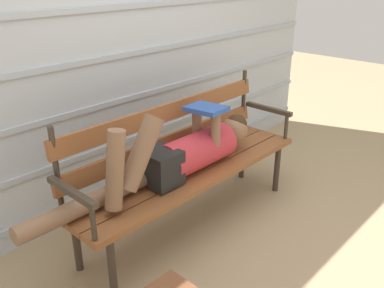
% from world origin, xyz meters
% --- Properties ---
extents(ground_plane, '(12.00, 12.00, 0.00)m').
position_xyz_m(ground_plane, '(0.00, 0.00, 0.00)').
color(ground_plane, tan).
extents(house_siding, '(4.48, 0.08, 2.17)m').
position_xyz_m(house_siding, '(0.00, 0.70, 1.08)').
color(house_siding, '#B2BCC6').
rests_on(house_siding, ground).
extents(park_bench, '(1.79, 0.44, 0.90)m').
position_xyz_m(park_bench, '(0.00, 0.13, 0.48)').
color(park_bench, brown).
rests_on(park_bench, ground).
extents(reclining_person, '(1.70, 0.26, 0.50)m').
position_xyz_m(reclining_person, '(-0.09, 0.06, 0.57)').
color(reclining_person, '#B72D38').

